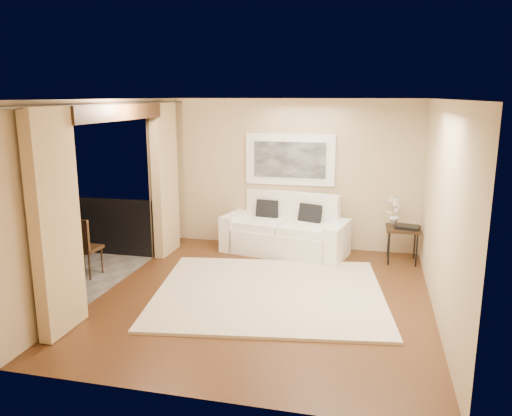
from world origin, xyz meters
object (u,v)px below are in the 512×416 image
(sofa, at_px, (286,232))
(side_table, at_px, (403,231))
(bistro_table, at_px, (39,231))
(ice_bucket, at_px, (29,218))
(balcony_chair_near, at_px, (30,245))
(balcony_chair_far, at_px, (81,243))
(orchid, at_px, (394,210))

(sofa, bearing_deg, side_table, 9.23)
(bistro_table, distance_m, ice_bucket, 0.27)
(ice_bucket, bearing_deg, side_table, 16.60)
(sofa, height_order, side_table, sofa)
(sofa, distance_m, balcony_chair_near, 4.19)
(bistro_table, distance_m, balcony_chair_far, 0.83)
(sofa, height_order, bistro_table, sofa)
(side_table, xyz_separation_m, ice_bucket, (-5.83, -1.74, 0.30))
(orchid, distance_m, ice_bucket, 5.98)
(sofa, bearing_deg, bistro_table, -140.61)
(balcony_chair_near, distance_m, ice_bucket, 0.56)
(bistro_table, xyz_separation_m, ice_bucket, (-0.20, 0.05, 0.18))
(orchid, bearing_deg, balcony_chair_near, -157.18)
(sofa, height_order, balcony_chair_near, sofa)
(orchid, distance_m, balcony_chair_near, 5.86)
(side_table, bearing_deg, bistro_table, -162.38)
(balcony_chair_near, xyz_separation_m, ice_bucket, (-0.27, 0.38, 0.31))
(balcony_chair_far, height_order, ice_bucket, balcony_chair_far)
(sofa, xyz_separation_m, orchid, (1.83, 0.06, 0.49))
(orchid, relative_size, balcony_chair_far, 0.54)
(balcony_chair_near, bearing_deg, sofa, 26.43)
(sofa, xyz_separation_m, balcony_chair_far, (-2.82, -2.00, 0.18))
(sofa, relative_size, bistro_table, 3.12)
(side_table, height_order, ice_bucket, ice_bucket)
(sofa, height_order, orchid, orchid)
(ice_bucket, bearing_deg, balcony_chair_far, -9.44)
(orchid, xyz_separation_m, bistro_table, (-5.47, -1.95, -0.20))
(sofa, relative_size, side_table, 3.87)
(balcony_chair_near, bearing_deg, bistro_table, 98.17)
(side_table, height_order, orchid, orchid)
(balcony_chair_far, bearing_deg, side_table, -155.37)
(side_table, height_order, bistro_table, bistro_table)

